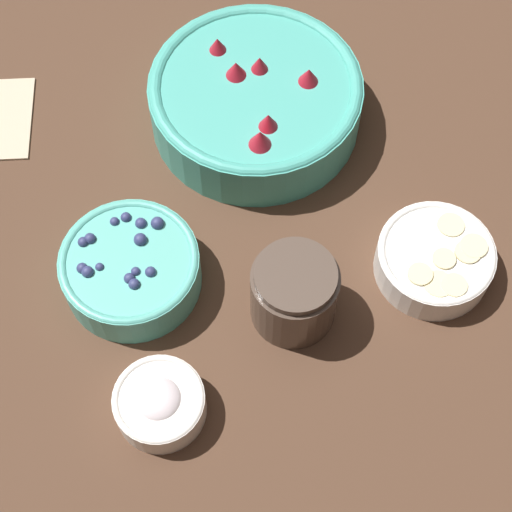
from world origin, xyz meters
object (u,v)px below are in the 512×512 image
jar_chocolate (292,295)px  bowl_blueberries (130,268)px  bowl_bananas (435,259)px  bowl_cream (160,403)px  bowl_strawberries (256,99)px

jar_chocolate → bowl_blueberries: bearing=-129.0°
bowl_bananas → bowl_cream: 0.36m
bowl_cream → jar_chocolate: jar_chocolate is taller
bowl_bananas → jar_chocolate: bearing=-99.0°
bowl_strawberries → bowl_bananas: bowl_strawberries is taller
bowl_cream → jar_chocolate: size_ratio=1.01×
bowl_cream → jar_chocolate: 0.19m
bowl_blueberries → bowl_cream: size_ratio=1.62×
bowl_strawberries → bowl_cream: bowl_strawberries is taller
bowl_cream → bowl_strawberries: bearing=138.5°
bowl_strawberries → bowl_bananas: (0.29, 0.09, -0.02)m
bowl_blueberries → bowl_cream: 0.16m
bowl_strawberries → bowl_bananas: bearing=16.6°
bowl_strawberries → jar_chocolate: (0.26, -0.09, -0.00)m
bowl_blueberries → bowl_cream: (0.16, -0.04, -0.01)m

